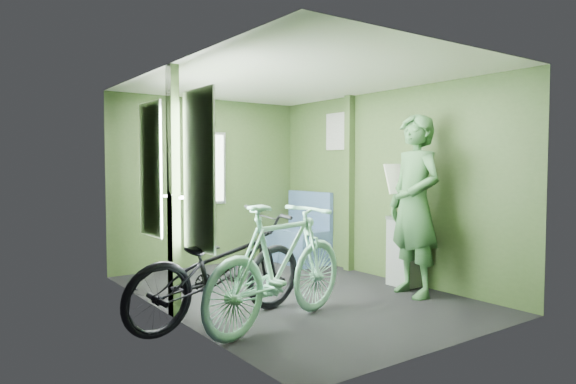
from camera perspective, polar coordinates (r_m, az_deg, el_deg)
name	(u,v)px	position (r m, az deg, el deg)	size (l,w,h in m)	color
room	(288,161)	(5.49, 0.05, 3.47)	(4.00, 4.02, 2.31)	black
bicycle_black	(221,323)	(4.70, -7.41, -14.24)	(0.65, 1.87, 0.98)	black
bicycle_mint	(280,326)	(4.59, -0.90, -14.65)	(0.50, 1.78, 1.07)	#86CFB1
passenger	(414,205)	(5.61, 13.88, -1.45)	(0.58, 0.77, 1.93)	#346036
waste_box	(404,251)	(6.09, 12.74, -6.43)	(0.24, 0.33, 0.80)	gray
bench_seat	(298,241)	(7.41, 1.16, -5.49)	(0.55, 0.96, 1.01)	navy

